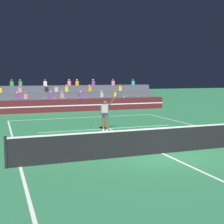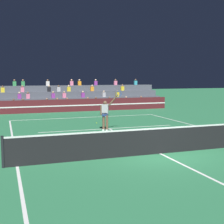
% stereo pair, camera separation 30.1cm
% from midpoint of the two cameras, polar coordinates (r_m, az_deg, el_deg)
% --- Properties ---
extents(ground_plane, '(120.00, 120.00, 0.00)m').
position_cam_midpoint_polar(ground_plane, '(12.78, 9.47, -7.52)').
color(ground_plane, '#2D7A4C').
extents(court_lines, '(11.10, 23.90, 0.01)m').
position_cam_midpoint_polar(court_lines, '(12.78, 9.47, -7.50)').
color(court_lines, white).
rests_on(court_lines, ground).
extents(tennis_net, '(12.00, 0.10, 1.10)m').
position_cam_midpoint_polar(tennis_net, '(12.66, 9.52, -5.13)').
color(tennis_net, black).
rests_on(tennis_net, ground).
extents(sponsor_banner_wall, '(18.00, 0.26, 1.10)m').
position_cam_midpoint_polar(sponsor_banner_wall, '(27.74, -6.69, 1.21)').
color(sponsor_banner_wall, '#51191E').
rests_on(sponsor_banner_wall, ground).
extents(bleacher_stand, '(18.91, 3.80, 2.83)m').
position_cam_midpoint_polar(bleacher_stand, '(30.81, -8.02, 2.24)').
color(bleacher_stand, '#4C515B').
rests_on(bleacher_stand, ground).
extents(tennis_player, '(1.13, 0.76, 2.35)m').
position_cam_midpoint_polar(tennis_player, '(17.70, -0.68, -0.30)').
color(tennis_player, brown).
rests_on(tennis_player, ground).
extents(tennis_ball, '(0.07, 0.07, 0.07)m').
position_cam_midpoint_polar(tennis_ball, '(20.60, -2.40, -2.01)').
color(tennis_ball, '#C6DB33').
rests_on(tennis_ball, ground).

